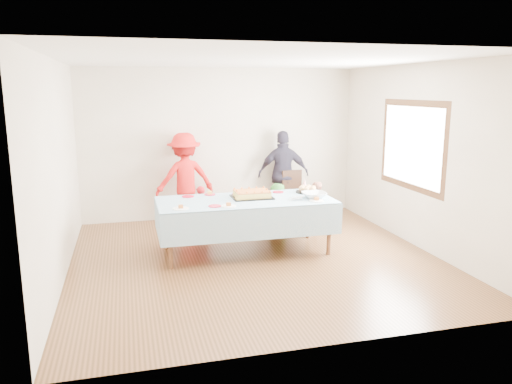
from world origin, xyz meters
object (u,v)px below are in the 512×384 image
(birthday_cake, at_px, (252,194))
(dining_chair, at_px, (294,192))
(party_table, at_px, (246,203))
(adult_left, at_px, (185,178))

(birthday_cake, distance_m, dining_chair, 1.96)
(party_table, distance_m, birthday_cake, 0.19)
(dining_chair, xyz_separation_m, adult_left, (-1.94, 0.23, 0.31))
(dining_chair, distance_m, adult_left, 1.98)
(adult_left, bearing_deg, party_table, 101.62)
(party_table, bearing_deg, dining_chair, 51.55)
(party_table, relative_size, adult_left, 1.57)
(birthday_cake, xyz_separation_m, dining_chair, (1.17, 1.53, -0.34))
(birthday_cake, distance_m, adult_left, 1.92)
(dining_chair, relative_size, adult_left, 0.55)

